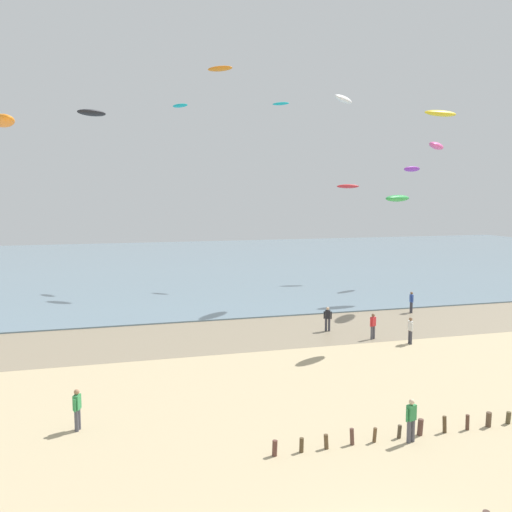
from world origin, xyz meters
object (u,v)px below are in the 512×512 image
(person_far_down_beach, at_px, (328,318))
(kite_aloft_11, at_px, (436,146))
(kite_aloft_3, at_px, (348,186))
(kite_aloft_9, at_px, (2,121))
(kite_aloft_1, at_px, (343,99))
(kite_aloft_13, at_px, (220,69))
(person_right_flank, at_px, (411,419))
(kite_aloft_0, at_px, (180,106))
(person_left_flank, at_px, (410,330))
(kite_aloft_5, at_px, (398,198))
(person_mid_beach, at_px, (411,302))
(kite_aloft_12, at_px, (441,113))
(person_by_waterline, at_px, (373,325))
(kite_aloft_8, at_px, (281,104))
(kite_aloft_6, at_px, (92,113))
(kite_aloft_7, at_px, (412,169))
(person_nearest_camera, at_px, (77,408))

(person_far_down_beach, height_order, kite_aloft_11, kite_aloft_11)
(kite_aloft_3, xyz_separation_m, kite_aloft_9, (-30.98, -22.95, 3.06))
(kite_aloft_1, relative_size, kite_aloft_13, 1.28)
(person_right_flank, height_order, kite_aloft_0, kite_aloft_0)
(person_left_flank, xyz_separation_m, kite_aloft_3, (7.30, 25.34, 9.42))
(kite_aloft_5, relative_size, kite_aloft_13, 0.95)
(kite_aloft_9, bearing_deg, person_far_down_beach, -102.29)
(person_mid_beach, xyz_separation_m, kite_aloft_12, (6.91, 7.28, 16.04))
(person_by_waterline, height_order, kite_aloft_9, kite_aloft_9)
(person_far_down_beach, height_order, kite_aloft_8, kite_aloft_8)
(kite_aloft_3, height_order, kite_aloft_11, kite_aloft_11)
(kite_aloft_6, xyz_separation_m, kite_aloft_12, (31.14, 2.87, 1.55))
(kite_aloft_0, relative_size, kite_aloft_1, 0.60)
(person_left_flank, height_order, kite_aloft_12, kite_aloft_12)
(person_by_waterline, distance_m, kite_aloft_3, 27.00)
(kite_aloft_0, xyz_separation_m, kite_aloft_1, (12.54, -12.93, -0.85))
(person_right_flank, distance_m, person_far_down_beach, 17.50)
(kite_aloft_5, bearing_deg, kite_aloft_3, 39.96)
(person_right_flank, relative_size, kite_aloft_0, 0.82)
(kite_aloft_1, height_order, kite_aloft_12, kite_aloft_1)
(kite_aloft_6, relative_size, kite_aloft_11, 0.66)
(kite_aloft_1, xyz_separation_m, kite_aloft_11, (6.62, -4.38, -4.25))
(kite_aloft_11, bearing_deg, person_right_flank, -173.54)
(person_mid_beach, bearing_deg, person_right_flank, -121.21)
(kite_aloft_6, bearing_deg, kite_aloft_9, 35.08)
(person_right_flank, bearing_deg, kite_aloft_11, 55.49)
(kite_aloft_8, height_order, kite_aloft_12, kite_aloft_8)
(person_far_down_beach, height_order, kite_aloft_3, kite_aloft_3)
(kite_aloft_0, xyz_separation_m, kite_aloft_5, (9.55, -27.90, -9.42))
(person_far_down_beach, distance_m, kite_aloft_6, 22.67)
(kite_aloft_9, relative_size, kite_aloft_13, 1.25)
(person_by_waterline, bearing_deg, kite_aloft_12, 45.27)
(kite_aloft_0, height_order, kite_aloft_7, kite_aloft_0)
(kite_aloft_11, bearing_deg, kite_aloft_3, 46.85)
(kite_aloft_9, height_order, kite_aloft_13, kite_aloft_13)
(person_right_flank, distance_m, kite_aloft_7, 40.80)
(person_left_flank, xyz_separation_m, kite_aloft_13, (-6.79, 25.45, 21.04))
(kite_aloft_5, xyz_separation_m, kite_aloft_9, (-22.83, 1.83, 4.18))
(kite_aloft_5, distance_m, kite_aloft_7, 24.71)
(person_nearest_camera, bearing_deg, kite_aloft_5, 24.17)
(person_mid_beach, relative_size, kite_aloft_3, 0.69)
(person_right_flank, bearing_deg, person_mid_beach, 58.79)
(person_far_down_beach, height_order, kite_aloft_13, kite_aloft_13)
(kite_aloft_0, distance_m, kite_aloft_9, 29.73)
(person_right_flank, xyz_separation_m, kite_aloft_11, (16.31, 23.73, 12.63))
(kite_aloft_11, distance_m, kite_aloft_12, 6.45)
(person_left_flank, relative_size, kite_aloft_0, 0.82)
(person_mid_beach, distance_m, kite_aloft_3, 19.61)
(person_mid_beach, distance_m, person_far_down_beach, 9.62)
(kite_aloft_0, distance_m, kite_aloft_11, 26.32)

